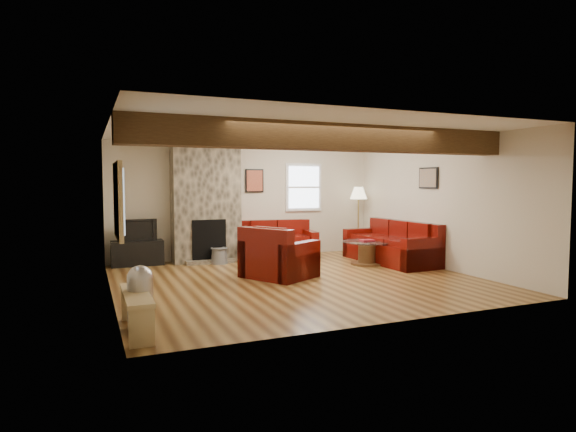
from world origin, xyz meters
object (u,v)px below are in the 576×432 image
object	(u,v)px
floor_lamp	(358,197)
coffee_table	(367,253)
tv_cabinet	(137,253)
television	(137,230)
sofa_three	(390,242)
armchair_red	(279,252)
loveseat	(279,240)

from	to	relation	value
floor_lamp	coffee_table	bearing A→B (deg)	-114.74
tv_cabinet	television	distance (m)	0.47
sofa_three	tv_cabinet	distance (m)	5.15
tv_cabinet	sofa_three	bearing A→B (deg)	-18.81
armchair_red	tv_cabinet	xyz separation A→B (m)	(-2.18, 2.20, -0.20)
coffee_table	tv_cabinet	size ratio (longest dim) A/B	0.97
loveseat	television	bearing A→B (deg)	-177.99
sofa_three	floor_lamp	world-z (taller)	floor_lamp
coffee_table	tv_cabinet	xyz separation A→B (m)	(-4.29, 1.70, 0.01)
sofa_three	coffee_table	size ratio (longest dim) A/B	2.27
loveseat	armchair_red	distance (m)	2.04
armchair_red	coffee_table	bearing A→B (deg)	-105.90
television	floor_lamp	xyz separation A→B (m)	(4.96, -0.24, 0.61)
armchair_red	television	size ratio (longest dim) A/B	1.45
tv_cabinet	floor_lamp	bearing A→B (deg)	-2.81
tv_cabinet	floor_lamp	distance (m)	5.08
coffee_table	floor_lamp	size ratio (longest dim) A/B	0.63
armchair_red	floor_lamp	bearing A→B (deg)	-84.19
sofa_three	television	distance (m)	5.16
loveseat	coffee_table	bearing A→B (deg)	-37.98
coffee_table	sofa_three	bearing A→B (deg)	3.47
armchair_red	floor_lamp	distance (m)	3.51
sofa_three	coffee_table	bearing A→B (deg)	-88.84
loveseat	coffee_table	size ratio (longest dim) A/B	1.59
sofa_three	armchair_red	bearing A→B (deg)	-81.03
loveseat	armchair_red	xyz separation A→B (m)	(-0.76, -1.90, 0.03)
loveseat	floor_lamp	xyz separation A→B (m)	(2.02, 0.06, 0.92)
loveseat	television	xyz separation A→B (m)	(-2.94, 0.30, 0.31)
armchair_red	television	xyz separation A→B (m)	(-2.18, 2.20, 0.27)
television	floor_lamp	size ratio (longest dim) A/B	0.49
loveseat	floor_lamp	bearing A→B (deg)	9.42
sofa_three	armchair_red	distance (m)	2.75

